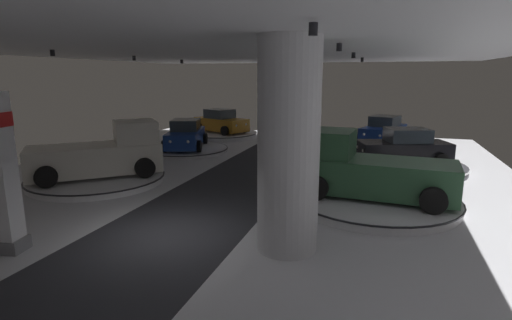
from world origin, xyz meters
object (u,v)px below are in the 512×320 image
at_px(display_platform_deep_right, 383,144).
at_px(display_car_deep_right, 384,130).
at_px(display_platform_mid_left, 97,179).
at_px(display_platform_far_left, 186,149).
at_px(display_platform_mid_right, 374,200).
at_px(display_platform_far_right, 402,166).
at_px(pickup_truck_mid_right, 367,170).
at_px(visitor_walking_near, 277,147).
at_px(display_car_far_left, 186,135).
at_px(column_right, 288,147).
at_px(display_platform_deep_left, 221,134).
at_px(display_car_far_right, 404,148).
at_px(pickup_truck_mid_left, 103,154).
at_px(display_car_deep_left, 221,122).

relative_size(display_platform_deep_right, display_car_deep_right, 1.34).
xyz_separation_m(display_car_deep_right, display_platform_mid_left, (-11.66, -13.29, -0.84)).
bearing_deg(display_platform_far_left, display_car_deep_right, 26.67).
height_order(display_platform_far_left, display_platform_mid_right, display_platform_mid_right).
height_order(display_platform_far_right, display_platform_deep_right, display_platform_far_right).
relative_size(display_platform_deep_right, pickup_truck_mid_right, 1.12).
xyz_separation_m(display_platform_mid_left, visitor_walking_near, (6.46, 5.88, 0.74)).
distance_m(display_platform_mid_left, visitor_walking_near, 8.77).
xyz_separation_m(display_car_deep_right, pickup_truck_mid_right, (-0.52, -12.76, 0.23)).
height_order(display_platform_far_left, display_car_far_left, display_car_far_left).
height_order(column_right, display_platform_deep_left, column_right).
bearing_deg(display_platform_far_right, display_car_far_right, 18.51).
distance_m(display_car_far_right, pickup_truck_mid_left, 13.90).
xyz_separation_m(column_right, display_platform_deep_left, (-9.23, 17.56, -2.56)).
height_order(display_car_deep_left, pickup_truck_mid_left, pickup_truck_mid_left).
relative_size(display_car_deep_left, display_platform_mid_left, 0.80).
bearing_deg(display_platform_far_left, display_platform_mid_left, -92.25).
bearing_deg(display_car_deep_right, pickup_truck_mid_right, -92.32).
xyz_separation_m(display_car_deep_left, display_platform_far_right, (12.53, -7.12, -0.93)).
bearing_deg(visitor_walking_near, display_platform_far_left, 164.54).
bearing_deg(display_platform_deep_left, display_platform_mid_right, -49.02).
height_order(column_right, display_platform_far_right, column_right).
relative_size(display_car_far_right, pickup_truck_mid_right, 0.84).
bearing_deg(display_platform_deep_left, pickup_truck_mid_left, -89.38).
xyz_separation_m(display_platform_far_left, visitor_walking_near, (6.16, -1.70, 0.78)).
bearing_deg(pickup_truck_mid_right, display_platform_far_right, 76.28).
distance_m(display_car_far_left, display_platform_mid_left, 7.67).
height_order(column_right, display_platform_mid_left, column_right).
distance_m(pickup_truck_mid_left, visitor_walking_near, 8.42).
height_order(display_platform_mid_right, visitor_walking_near, visitor_walking_near).
bearing_deg(pickup_truck_mid_left, display_car_far_right, 26.91).
height_order(display_platform_deep_left, pickup_truck_mid_left, pickup_truck_mid_left).
distance_m(display_platform_mid_right, pickup_truck_mid_right, 1.12).
height_order(display_car_far_left, display_platform_deep_right, display_car_far_left).
bearing_deg(pickup_truck_mid_right, pickup_truck_mid_left, -178.30).
relative_size(display_car_deep_right, pickup_truck_mid_left, 0.85).
bearing_deg(pickup_truck_mid_right, display_platform_deep_left, 130.22).
bearing_deg(display_car_deep_left, pickup_truck_mid_right, -49.73).
height_order(column_right, display_platform_mid_right, column_right).
xyz_separation_m(display_car_far_left, display_platform_mid_left, (-0.29, -7.62, -0.82)).
relative_size(display_car_far_right, visitor_walking_near, 2.86).
xyz_separation_m(column_right, display_platform_mid_left, (-9.33, 3.96, -2.59)).
bearing_deg(pickup_truck_mid_right, display_platform_far_left, 146.99).
bearing_deg(display_car_deep_left, display_car_far_left, -87.89).
bearing_deg(display_platform_deep_left, display_car_far_left, -88.15).
height_order(display_car_deep_right, display_platform_mid_left, display_car_deep_right).
height_order(display_platform_mid_right, pickup_truck_mid_right, pickup_truck_mid_right).
bearing_deg(pickup_truck_mid_right, display_platform_mid_right, -4.33).
distance_m(display_car_deep_left, pickup_truck_mid_right, 17.14).
bearing_deg(display_platform_deep_right, display_platform_mid_right, -90.84).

